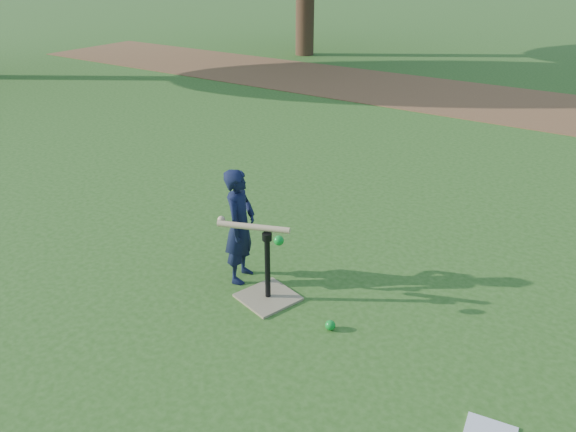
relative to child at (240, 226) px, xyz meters
The scene contains 6 objects.
ground 0.57m from the child, 49.26° to the left, with size 80.00×80.00×0.00m, color #285116.
dirt_strip 7.71m from the child, 88.76° to the left, with size 24.00×3.00×0.01m, color brown.
child is the anchor object (origin of this frame).
wiffle_ball_ground 1.16m from the child, 11.88° to the right, with size 0.08×0.08×0.08m, color #0C8C24.
batting_tee 0.58m from the child, 19.73° to the right, with size 0.53×0.53×0.61m.
swing_action 0.36m from the child, 30.42° to the right, with size 0.65×0.26×0.09m.
Camera 1 is at (2.58, -3.52, 2.66)m, focal length 35.00 mm.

